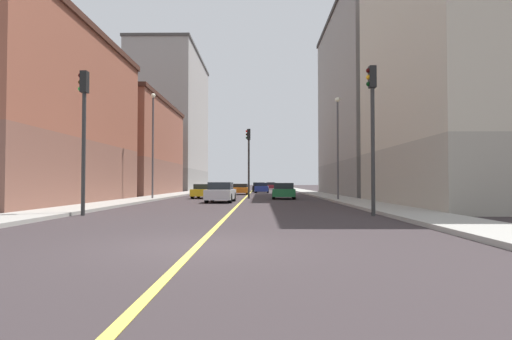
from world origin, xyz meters
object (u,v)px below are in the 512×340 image
at_px(traffic_light_right_near, 84,122).
at_px(car_green, 284,191).
at_px(car_silver, 221,192).
at_px(car_blue, 262,188).
at_px(building_right_midblock, 124,148).
at_px(building_right_distant, 171,123).
at_px(car_black, 259,187).
at_px(street_lamp_left_near, 338,138).
at_px(building_left_near, 473,64).
at_px(building_right_corner, 17,115).
at_px(car_orange, 240,189).
at_px(building_left_mid, 378,103).
at_px(street_lamp_right_near, 153,135).
at_px(car_maroon, 271,186).
at_px(car_yellow, 205,191).
at_px(traffic_light_left_near, 372,119).
at_px(traffic_light_median_far, 249,153).

distance_m(traffic_light_right_near, car_green, 20.07).
xyz_separation_m(car_silver, car_blue, (2.90, 25.43, -0.03)).
distance_m(building_right_midblock, building_right_distant, 25.06).
bearing_deg(car_black, car_green, -85.44).
bearing_deg(street_lamp_left_near, building_left_near, -43.02).
distance_m(building_right_distant, car_green, 40.63).
distance_m(building_right_corner, car_orange, 25.36).
relative_size(building_right_distant, car_green, 5.70).
height_order(car_orange, car_blue, car_blue).
distance_m(traffic_light_right_near, street_lamp_left_near, 18.53).
xyz_separation_m(building_right_midblock, traffic_light_right_near, (7.70, -28.58, -1.25)).
distance_m(building_left_mid, car_silver, 23.01).
bearing_deg(building_right_distant, street_lamp_right_near, -79.96).
relative_size(street_lamp_right_near, car_maroon, 1.96).
distance_m(car_yellow, car_black, 26.16).
xyz_separation_m(building_left_mid, street_lamp_right_near, (-20.65, -11.53, -4.70)).
xyz_separation_m(building_left_near, car_black, (-12.56, 37.50, -7.57)).
height_order(traffic_light_left_near, car_maroon, traffic_light_left_near).
xyz_separation_m(car_silver, car_yellow, (-2.01, 7.09, -0.06)).
height_order(car_silver, car_blue, car_silver).
bearing_deg(car_yellow, building_right_corner, -134.95).
bearing_deg(building_left_mid, building_right_midblock, 175.63).
distance_m(building_left_mid, street_lamp_left_near, 15.70).
bearing_deg(car_black, building_left_mid, -55.05).
bearing_deg(car_green, building_left_mid, 40.75).
bearing_deg(car_orange, building_left_mid, -12.59).
xyz_separation_m(traffic_light_left_near, car_green, (-2.69, 17.52, -3.34)).
height_order(car_silver, car_green, car_silver).
distance_m(traffic_light_left_near, street_lamp_left_near, 13.28).
bearing_deg(traffic_light_right_near, building_right_distant, 98.28).
xyz_separation_m(traffic_light_left_near, traffic_light_right_near, (-11.94, 0.00, -0.10)).
bearing_deg(traffic_light_median_far, car_yellow, 170.10).
bearing_deg(car_green, car_silver, -128.19).
bearing_deg(traffic_light_median_far, car_black, 88.33).
height_order(building_right_midblock, street_lamp_left_near, building_right_midblock).
xyz_separation_m(building_right_distant, street_lamp_left_near, (20.65, -39.64, -6.69)).
relative_size(traffic_light_right_near, car_maroon, 1.45).
xyz_separation_m(traffic_light_left_near, car_yellow, (-9.34, 18.70, -3.37)).
relative_size(building_left_near, car_green, 4.11).
distance_m(street_lamp_left_near, car_green, 6.93).
relative_size(traffic_light_right_near, street_lamp_left_near, 0.81).
bearing_deg(building_left_mid, car_silver, -135.34).
bearing_deg(car_green, car_maroon, 90.04).
height_order(car_orange, car_maroon, car_maroon).
height_order(building_left_near, building_right_distant, building_right_distant).
bearing_deg(car_yellow, car_green, -10.11).
xyz_separation_m(car_green, car_yellow, (-6.66, 1.19, -0.03)).
distance_m(car_orange, car_yellow, 11.32).
relative_size(building_left_near, building_right_corner, 0.90).
bearing_deg(traffic_light_left_near, traffic_light_right_near, 180.00).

